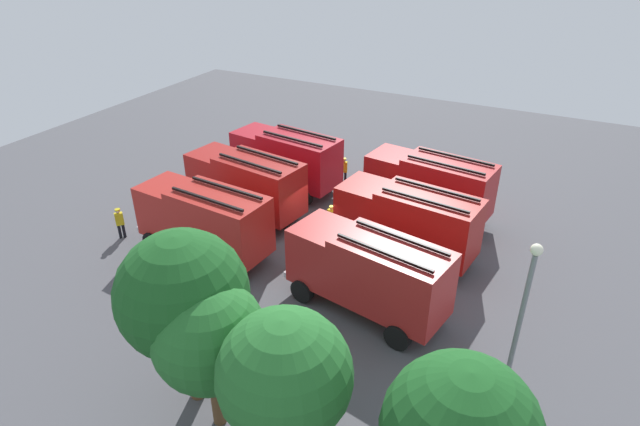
% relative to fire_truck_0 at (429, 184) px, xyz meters
% --- Properties ---
extents(ground_plane, '(55.04, 55.04, 0.00)m').
position_rel_fire_truck_0_xyz_m(ground_plane, '(4.54, 4.56, -2.15)').
color(ground_plane, '#4C4C51').
extents(fire_truck_0, '(7.47, 3.55, 3.88)m').
position_rel_fire_truck_0_xyz_m(fire_truck_0, '(0.00, 0.00, 0.00)').
color(fire_truck_0, '#A51618').
rests_on(fire_truck_0, ground).
extents(fire_truck_1, '(7.47, 3.55, 3.88)m').
position_rel_fire_truck_0_xyz_m(fire_truck_1, '(9.05, 0.34, 0.00)').
color(fire_truck_1, '#A7121D').
rests_on(fire_truck_1, ground).
extents(fire_truck_2, '(7.45, 3.49, 3.88)m').
position_rel_fire_truck_0_xyz_m(fire_truck_2, '(-0.20, 4.39, 0.00)').
color(fire_truck_2, '#9F1612').
rests_on(fire_truck_2, ground).
extents(fire_truck_3, '(7.48, 3.60, 3.88)m').
position_rel_fire_truck_0_xyz_m(fire_truck_3, '(9.28, 4.48, 0.00)').
color(fire_truck_3, maroon).
rests_on(fire_truck_3, ground).
extents(fire_truck_4, '(7.53, 3.82, 3.88)m').
position_rel_fire_truck_0_xyz_m(fire_truck_4, '(-0.13, 9.28, 0.00)').
color(fire_truck_4, '#AC2320').
rests_on(fire_truck_4, ground).
extents(fire_truck_5, '(7.39, 3.26, 3.88)m').
position_rel_fire_truck_0_xyz_m(fire_truck_5, '(8.81, 8.86, 0.00)').
color(fire_truck_5, '#AB221C').
rests_on(fire_truck_5, ground).
extents(firefighter_0, '(0.46, 0.33, 1.60)m').
position_rel_fire_truck_0_xyz_m(firefighter_0, '(4.17, 3.93, -1.26)').
color(firefighter_0, black).
rests_on(firefighter_0, ground).
extents(firefighter_1, '(0.45, 0.48, 1.75)m').
position_rel_fire_truck_0_xyz_m(firefighter_1, '(13.98, 9.57, -1.17)').
color(firefighter_1, black).
rests_on(firefighter_1, ground).
extents(firefighter_2, '(0.46, 0.47, 1.63)m').
position_rel_fire_truck_0_xyz_m(firefighter_2, '(11.84, -3.13, -1.25)').
color(firefighter_2, black).
rests_on(firefighter_2, ground).
extents(firefighter_3, '(0.30, 0.42, 1.83)m').
position_rel_fire_truck_0_xyz_m(firefighter_3, '(2.28, 2.24, -1.11)').
color(firefighter_3, black).
rests_on(firefighter_3, ground).
extents(firefighter_4, '(0.47, 0.36, 1.77)m').
position_rel_fire_truck_0_xyz_m(firefighter_4, '(6.12, -1.97, -1.15)').
color(firefighter_4, black).
rests_on(firefighter_4, ground).
extents(tree_1, '(3.86, 3.86, 5.99)m').
position_rel_fire_truck_0_xyz_m(tree_1, '(-0.92, 17.50, 1.87)').
color(tree_1, brown).
rests_on(tree_1, ground).
extents(tree_2, '(3.62, 3.62, 5.61)m').
position_rel_fire_truck_0_xyz_m(tree_2, '(2.07, 16.98, 1.62)').
color(tree_2, brown).
rests_on(tree_2, ground).
extents(tree_3, '(4.32, 4.32, 6.70)m').
position_rel_fire_truck_0_xyz_m(tree_3, '(3.46, 16.41, 2.36)').
color(tree_3, brown).
rests_on(tree_3, ground).
extents(traffic_cone_0, '(0.48, 0.48, 0.68)m').
position_rel_fire_truck_0_xyz_m(traffic_cone_0, '(11.13, 2.49, -1.81)').
color(traffic_cone_0, '#F2600C').
rests_on(traffic_cone_0, ground).
extents(lamppost, '(0.36, 0.36, 7.17)m').
position_rel_fire_truck_0_xyz_m(lamppost, '(-6.37, 12.71, 2.01)').
color(lamppost, slate).
rests_on(lamppost, ground).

